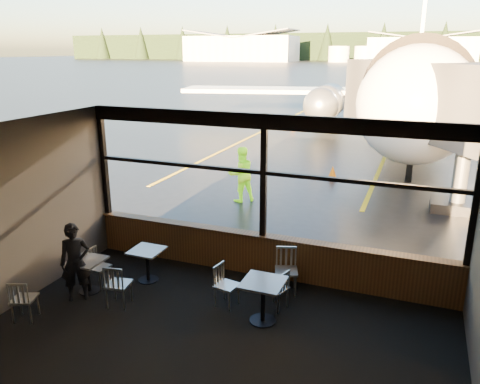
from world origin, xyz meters
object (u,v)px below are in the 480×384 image
Objects in this scene: airliner at (422,35)px; chair_near_n at (286,272)px; chair_left_s at (24,299)px; cone_nose at (333,172)px; cone_wing at (293,123)px; cafe_table_near at (263,302)px; chair_mid_w at (99,268)px; cafe_table_mid at (148,265)px; ground_crew at (241,174)px; jet_bridge at (446,136)px; chair_mid_s at (119,284)px; cafe_table_left at (88,276)px; passenger at (75,262)px; chair_near_e at (276,289)px; chair_near_w at (227,286)px.

chair_near_n is at bearing -95.66° from airliner.
chair_left_s is at bearing -104.55° from airliner.
cone_wing is (-4.61, 11.37, 0.01)m from cone_nose.
cafe_table_near is 4.30m from chair_left_s.
chair_near_n is 3.85m from chair_mid_w.
ground_crew reaches higher than cafe_table_mid.
jet_bridge is 12.35× the size of chair_mid_s.
chair_near_n is (3.72, 1.41, 0.11)m from cafe_table_left.
passenger is 11.21m from cone_nose.
chair_mid_w is 21.64m from cone_wing.
cafe_table_mid is at bearing 82.17° from chair_mid_s.
chair_near_n is at bearing 12.44° from chair_left_s.
cafe_table_mid is at bearing 105.52° from chair_near_e.
airliner reaches higher than cafe_table_left.
passenger reaches higher than chair_near_w.
airliner reaches higher than chair_near_n.
cafe_table_mid is at bearing 167.71° from cafe_table_near.
chair_near_n reaches higher than cafe_table_near.
chair_mid_s is 10.92m from cone_nose.
chair_near_n is at bearing -115.50° from jet_bridge.
cone_wing is at bearing -158.38° from chair_near_w.
passenger is at bearing 6.49° from chair_near_n.
cafe_table_near is at bearing -172.14° from chair_near_e.
chair_mid_s is 1.07× the size of chair_left_s.
cafe_table_left is 0.84× the size of chair_near_w.
cone_nose is (-3.65, 3.00, -2.14)m from jet_bridge.
cone_wing is (-2.49, 21.01, -0.10)m from cafe_table_mid.
chair_near_e is (2.86, -0.08, 0.04)m from cafe_table_mid.
cone_wing is at bearing 112.08° from cone_nose.
chair_near_w is at bearing 26.45° from chair_near_n.
ground_crew is (-3.01, 5.28, 0.42)m from chair_near_n.
chair_near_n is (0.10, 1.17, 0.06)m from cafe_table_near.
cone_wing is at bearing 86.82° from chair_mid_s.
cone_nose is (2.12, 9.65, -0.11)m from cafe_table_mid.
chair_left_s is (-0.44, -1.55, 0.00)m from chair_mid_w.
cone_wing is (-5.35, 21.10, -0.15)m from chair_near_e.
chair_mid_w is (-3.59, 0.05, 0.01)m from cafe_table_near.
ground_crew is (-2.10, 6.18, 0.47)m from chair_near_w.
ground_crew is 3.61× the size of cone_nose.
cafe_table_mid is 9.88m from cone_nose.
airliner is 23.18m from chair_near_e.
passenger is at bearing 123.13° from chair_near_e.
cafe_table_left is 1.38× the size of cone_wing.
chair_left_s is (-1.25, -2.10, 0.06)m from cafe_table_mid.
chair_left_s is (-7.02, -8.75, -1.97)m from jet_bridge.
cafe_table_near is at bearing -76.31° from cone_wing.
jet_bridge is 10.21m from cafe_table_left.
jet_bridge reaches higher than chair_mid_s.
cafe_table_mid is at bearing 47.82° from ground_crew.
chair_mid_s reaches higher than chair_near_w.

